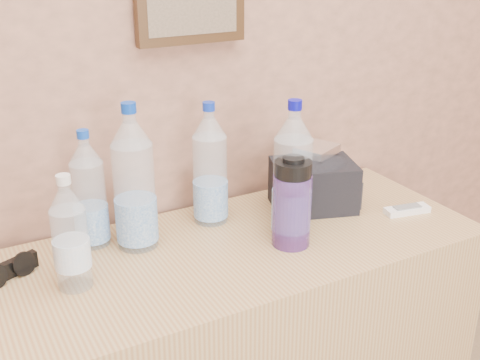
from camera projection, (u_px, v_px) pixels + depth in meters
name	position (u px, v px, depth m)	size (l,w,h in m)	color
pet_large_a	(89.00, 195.00, 1.51)	(0.08, 0.08, 0.31)	white
pet_large_b	(134.00, 185.00, 1.49)	(0.10, 0.10, 0.38)	silver
pet_large_c	(210.00, 170.00, 1.63)	(0.09, 0.09, 0.34)	#CAEBF8
pet_large_d	(292.00, 177.00, 1.55)	(0.10, 0.10, 0.37)	white
pet_small	(70.00, 239.00, 1.33)	(0.08, 0.08, 0.27)	silver
nalgene_bottle	(292.00, 202.00, 1.51)	(0.10, 0.10, 0.24)	#542982
sunglasses	(6.00, 271.00, 1.40)	(0.16, 0.06, 0.04)	black
ac_remote	(407.00, 210.00, 1.73)	(0.13, 0.04, 0.02)	silver
toiletry_bag	(313.00, 182.00, 1.74)	(0.23, 0.17, 0.16)	black
foil_packet	(317.00, 150.00, 1.73)	(0.11, 0.09, 0.02)	silver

